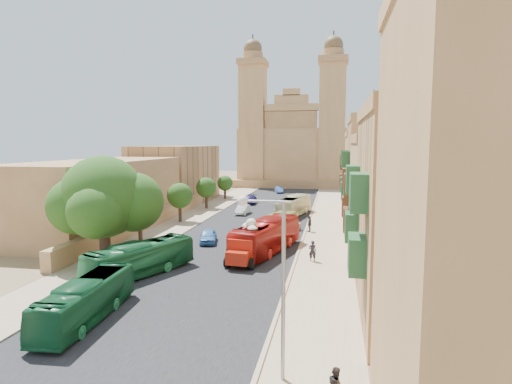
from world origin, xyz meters
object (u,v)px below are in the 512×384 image
(street_tree_b, at_px, (180,196))
(ficus_tree, at_px, (104,200))
(bus_green_north, at_px, (141,259))
(car_blue_a, at_px, (208,236))
(car_cream, at_px, (288,223))
(car_white_a, at_px, (243,210))
(car_dkblue, at_px, (250,200))
(street_tree_d, at_px, (225,183))
(car_white_b, at_px, (286,208))
(street_tree_a, at_px, (140,208))
(red_truck, at_px, (248,243))
(olive_pickup, at_px, (280,223))
(bus_red_east, at_px, (267,236))
(streetlamp, at_px, (273,265))
(street_tree_c, at_px, (206,188))
(pedestrian_c, at_px, (310,224))
(pedestrian_a, at_px, (312,251))
(church, at_px, (294,147))
(bus_green_south, at_px, (86,300))
(car_blue_b, at_px, (279,190))
(bus_cream_east, at_px, (294,206))

(street_tree_b, bearing_deg, ficus_tree, -88.33)
(bus_green_north, distance_m, car_blue_a, 12.06)
(car_cream, bearing_deg, bus_green_north, 42.99)
(car_white_a, distance_m, car_dkblue, 10.84)
(car_blue_a, xyz_separation_m, car_cream, (7.48, 9.63, -0.09))
(street_tree_d, distance_m, car_white_a, 18.09)
(street_tree_b, bearing_deg, car_white_b, 40.03)
(street_tree_a, distance_m, red_truck, 14.09)
(olive_pickup, height_order, bus_red_east, bus_red_east)
(streetlamp, relative_size, olive_pickup, 1.48)
(ficus_tree, relative_size, street_tree_b, 1.81)
(street_tree_d, bearing_deg, streetlamp, -73.54)
(car_white_b, bearing_deg, street_tree_c, -17.07)
(car_dkblue, xyz_separation_m, pedestrian_c, (11.53, -21.86, 0.24))
(ficus_tree, distance_m, car_white_b, 33.70)
(red_truck, height_order, car_white_b, red_truck)
(car_white_b, distance_m, pedestrian_a, 27.87)
(street_tree_c, relative_size, car_white_a, 1.18)
(church, distance_m, bus_green_south, 86.84)
(red_truck, distance_m, olive_pickup, 13.49)
(ficus_tree, xyz_separation_m, street_tree_a, (-0.58, 7.99, -1.90))
(car_blue_a, xyz_separation_m, car_white_b, (5.74, 22.07, -0.11))
(bus_red_east, xyz_separation_m, car_white_a, (-7.00, 21.53, -0.89))
(car_blue_b, bearing_deg, car_dkblue, -114.84)
(car_blue_a, height_order, pedestrian_c, pedestrian_c)
(street_tree_c, bearing_deg, car_blue_a, -72.54)
(red_truck, xyz_separation_m, bus_green_south, (-6.84, -14.31, -0.38))
(bus_cream_east, bearing_deg, streetlamp, 106.11)
(church, xyz_separation_m, car_white_a, (-3.00, -47.14, -8.81))
(street_tree_b, bearing_deg, bus_cream_east, 28.61)
(streetlamp, xyz_separation_m, car_cream, (-2.97, 34.50, -4.58))
(red_truck, distance_m, bus_cream_east, 25.43)
(car_blue_a, bearing_deg, street_tree_c, 94.59)
(bus_green_north, bearing_deg, car_blue_a, 105.17)
(car_cream, distance_m, car_dkblue, 21.64)
(streetlamp, relative_size, car_dkblue, 1.65)
(red_truck, height_order, bus_green_north, red_truck)
(street_tree_c, xyz_separation_m, bus_green_north, (5.27, -35.00, -2.00))
(car_blue_a, bearing_deg, red_truck, -61.39)
(pedestrian_c, bearing_deg, car_cream, -112.89)
(olive_pickup, height_order, pedestrian_c, olive_pickup)
(car_white_b, bearing_deg, pedestrian_a, 88.96)
(ficus_tree, distance_m, car_cream, 23.82)
(street_tree_c, bearing_deg, olive_pickup, -48.81)
(bus_red_east, xyz_separation_m, bus_cream_east, (0.57, 22.00, -0.17))
(car_cream, bearing_deg, streetlamp, 71.72)
(street_tree_c, distance_m, car_blue_b, 25.51)
(church, xyz_separation_m, bus_green_north, (-4.73, -77.61, -8.15))
(street_tree_c, height_order, bus_cream_east, street_tree_c)
(street_tree_b, relative_size, car_white_b, 1.49)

